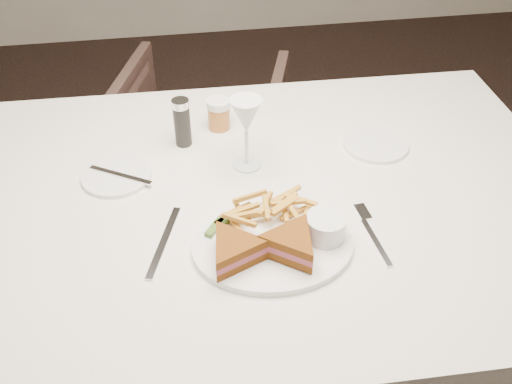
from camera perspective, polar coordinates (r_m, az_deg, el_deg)
name	(u,v)px	position (r m, az deg, el deg)	size (l,w,h in m)	color
ground	(203,377)	(1.85, -5.32, -17.90)	(5.00, 5.00, 0.00)	black
table	(253,304)	(1.52, -0.30, -11.18)	(1.46, 0.97, 0.75)	silver
chair_far	(202,135)	(2.23, -5.46, 5.68)	(0.61, 0.57, 0.62)	#4B342E
table_setting	(260,202)	(1.18, 0.42, -0.99)	(0.78, 0.66, 0.18)	white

